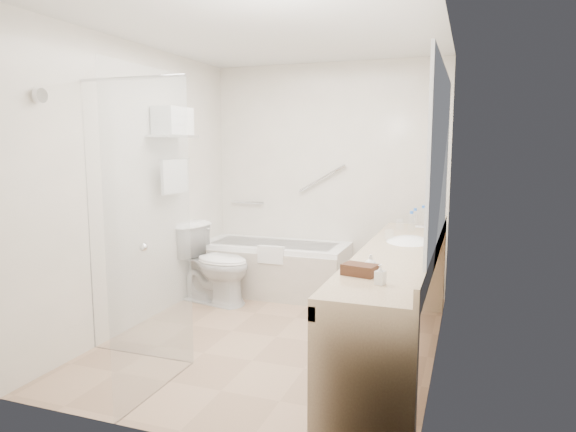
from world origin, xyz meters
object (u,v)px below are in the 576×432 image
(vanity_counter, at_px, (398,278))
(water_bottle_left, at_px, (411,223))
(amenity_basket, at_px, (360,270))
(bathtub, at_px, (274,268))
(toilet, at_px, (214,264))

(vanity_counter, xyz_separation_m, water_bottle_left, (-0.00, 0.85, 0.30))
(vanity_counter, distance_m, amenity_basket, 0.84)
(vanity_counter, relative_size, water_bottle_left, 14.17)
(bathtub, xyz_separation_m, toilet, (-0.45, -0.54, 0.13))
(vanity_counter, distance_m, toilet, 2.16)
(vanity_counter, height_order, water_bottle_left, water_bottle_left)
(amenity_basket, distance_m, water_bottle_left, 1.65)
(bathtub, bearing_deg, amenity_basket, -57.31)
(toilet, distance_m, amenity_basket, 2.52)
(amenity_basket, bearing_deg, vanity_counter, 81.08)
(amenity_basket, height_order, water_bottle_left, water_bottle_left)
(bathtub, relative_size, amenity_basket, 8.07)
(amenity_basket, relative_size, water_bottle_left, 1.04)
(toilet, distance_m, water_bottle_left, 2.04)
(toilet, bearing_deg, water_bottle_left, -78.03)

